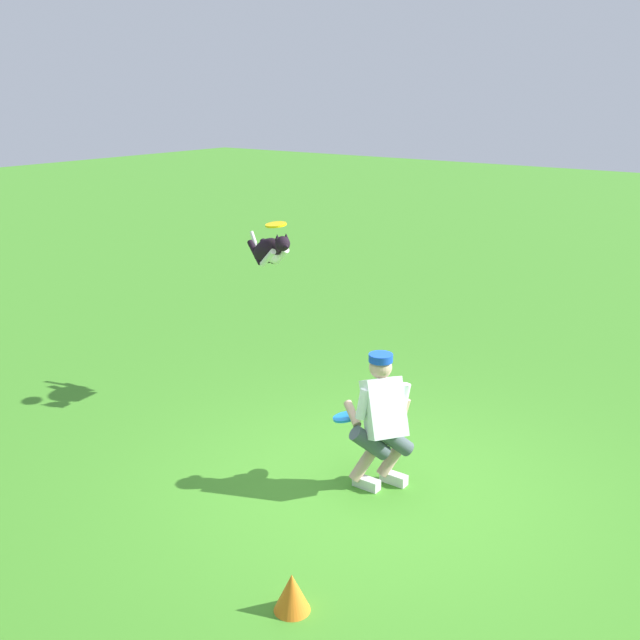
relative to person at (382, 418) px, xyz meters
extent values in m
plane|color=#438D28|center=(0.06, 0.13, -0.70)|extent=(60.00, 60.00, 0.00)
cube|color=silver|center=(-0.08, -0.12, -0.65)|extent=(0.26, 0.10, 0.10)
cylinder|color=tan|center=(-0.04, -0.15, -0.46)|extent=(0.27, 0.32, 0.37)
cylinder|color=#455258|center=(-0.07, -0.09, -0.23)|extent=(0.35, 0.42, 0.37)
cube|color=silver|center=(0.08, 0.11, -0.65)|extent=(0.26, 0.10, 0.10)
cylinder|color=tan|center=(0.12, 0.08, -0.46)|extent=(0.27, 0.32, 0.37)
cylinder|color=#455258|center=(0.06, 0.10, -0.23)|extent=(0.35, 0.42, 0.37)
cube|color=white|center=(-0.03, 0.02, 0.11)|extent=(0.53, 0.51, 0.58)
cylinder|color=white|center=(-0.13, -0.15, 0.17)|extent=(0.15, 0.16, 0.29)
cylinder|color=white|center=(0.10, 0.17, 0.17)|extent=(0.15, 0.16, 0.29)
cylinder|color=tan|center=(0.28, 0.08, -0.01)|extent=(0.28, 0.23, 0.19)
cylinder|color=tan|center=(-0.11, -0.19, 0.01)|extent=(0.15, 0.16, 0.27)
sphere|color=tan|center=(0.05, -0.04, 0.47)|extent=(0.21, 0.21, 0.21)
cylinder|color=blue|center=(0.05, -0.04, 0.56)|extent=(0.22, 0.22, 0.07)
cylinder|color=blue|center=(0.13, -0.09, 0.53)|extent=(0.12, 0.12, 0.02)
ellipsoid|color=black|center=(2.28, -1.13, 1.08)|extent=(0.69, 0.51, 0.48)
ellipsoid|color=white|center=(2.14, -1.06, 1.05)|extent=(0.14, 0.19, 0.17)
sphere|color=black|center=(1.93, -0.97, 1.23)|extent=(0.17, 0.17, 0.17)
cone|color=black|center=(1.85, -0.93, 1.21)|extent=(0.12, 0.12, 0.09)
cone|color=black|center=(1.97, -0.93, 1.31)|extent=(0.06, 0.06, 0.07)
cone|color=black|center=(1.93, -1.03, 1.31)|extent=(0.06, 0.06, 0.07)
cylinder|color=white|center=(2.16, -0.98, 1.04)|extent=(0.33, 0.20, 0.26)
cylinder|color=white|center=(2.09, -1.13, 1.04)|extent=(0.33, 0.20, 0.26)
cylinder|color=black|center=(2.47, -1.12, 1.04)|extent=(0.33, 0.20, 0.26)
cylinder|color=black|center=(2.41, -1.27, 1.04)|extent=(0.33, 0.20, 0.26)
cylinder|color=white|center=(2.62, -1.28, 1.13)|extent=(0.20, 0.12, 0.23)
cylinder|color=yellow|center=(2.06, -1.01, 1.42)|extent=(0.26, 0.26, 0.06)
cylinder|color=#1B88E9|center=(0.39, 0.02, -0.09)|extent=(0.35, 0.35, 0.09)
cone|color=orange|center=(-0.42, 1.88, -0.55)|extent=(0.27, 0.27, 0.30)
camera|label=1|loc=(-3.25, 5.40, 2.89)|focal=42.06mm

